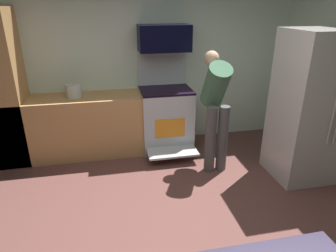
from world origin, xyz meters
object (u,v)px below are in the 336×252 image
Objects in this scene: oven_range at (166,117)px; microwave at (164,38)px; refrigerator at (314,107)px; person_cook at (216,104)px; stock_pot at (74,91)px.

microwave reaches higher than oven_range.
microwave is at bearing 90.00° from oven_range.
person_cook is at bearing 159.07° from refrigerator.
oven_range is 1.00m from person_cook.
refrigerator is at bearing -20.93° from person_cook.
stock_pot is at bearing 157.71° from person_cook.
refrigerator reaches higher than stock_pot.
refrigerator is (1.65, -1.17, 0.43)m from oven_range.
person_cook reaches higher than stock_pot.
refrigerator is 8.37× the size of stock_pot.
oven_range reaches higher than stock_pot.
microwave reaches higher than person_cook.
person_cook is (0.52, -0.83, -0.75)m from microwave.
microwave is 2.21m from refrigerator.
oven_range is 2.01× the size of microwave.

